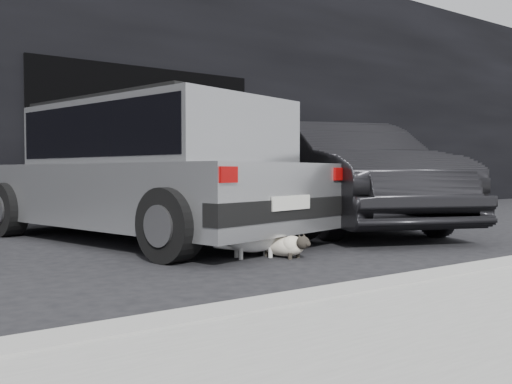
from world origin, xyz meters
TOP-DOWN VIEW (x-y plane):
  - ground at (0.00, 0.00)m, footprint 80.00×80.00m
  - building_facade at (1.00, 6.00)m, footprint 34.00×4.00m
  - garage_opening at (1.00, 3.99)m, footprint 4.00×0.10m
  - curb at (1.00, -2.60)m, footprint 18.00×0.25m
  - silver_hatchback at (-0.25, 1.03)m, footprint 2.98×4.65m
  - second_car at (2.52, 0.74)m, footprint 3.06×4.81m
  - cat_siamese at (0.22, -0.93)m, footprint 0.34×0.67m
  - cat_white at (0.01, -0.77)m, footprint 0.72×0.35m

SIDE VIEW (x-z plane):
  - ground at x=0.00m, z-range 0.00..0.00m
  - curb at x=1.00m, z-range 0.00..0.12m
  - cat_siamese at x=0.22m, z-range -0.01..0.23m
  - cat_white at x=0.01m, z-range 0.00..0.33m
  - second_car at x=2.52m, z-range 0.00..1.50m
  - silver_hatchback at x=-0.25m, z-range 0.07..1.66m
  - garage_opening at x=1.00m, z-range 0.00..2.60m
  - building_facade at x=1.00m, z-range 0.00..5.00m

